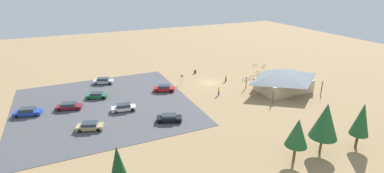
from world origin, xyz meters
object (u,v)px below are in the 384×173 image
pine_west (297,133)px  bicycle_green_edge_south (255,65)px  bicycle_yellow_edge_north (259,73)px  lot_sign (182,78)px  car_blue_far_end (28,112)px  car_red_mid_lot (164,88)px  bicycle_silver_yard_center (245,79)px  bicycle_teal_by_bin (252,77)px  car_tan_end_stall (90,126)px  bike_pavilion (284,78)px  car_white_near_entry (124,107)px  car_maroon_front_row (69,106)px  pine_mideast (119,172)px  pine_far_east (362,119)px  bicycle_blue_yard_right (258,76)px  bicycle_red_back_row (266,74)px  bicycle_black_near_porch (276,72)px  car_silver_inner_stall (103,81)px  visitor_by_pavilion (219,91)px  car_green_aisle_side (97,95)px  bicycle_purple_yard_front (264,66)px  car_black_by_curb (169,118)px  visitor_near_lot (226,78)px  trash_bin (195,72)px  pine_center (325,121)px

pine_west → bicycle_green_edge_south: bearing=-119.5°
bicycle_yellow_edge_north → lot_sign: bearing=-4.1°
car_blue_far_end → car_red_mid_lot: size_ratio=1.01×
bicycle_silver_yard_center → car_blue_far_end: (47.05, -0.67, 0.40)m
bicycle_teal_by_bin → car_tan_end_stall: bearing=14.6°
bike_pavilion → car_red_mid_lot: bike_pavilion is taller
bike_pavilion → car_white_near_entry: (34.50, -4.23, -2.15)m
car_maroon_front_row → pine_mideast: bearing=97.3°
car_red_mid_lot → car_tan_end_stall: car_red_mid_lot is taller
bicycle_teal_by_bin → car_white_near_entry: car_white_near_entry is taller
pine_far_east → bicycle_blue_yard_right: (-6.16, -32.34, -4.23)m
bicycle_blue_yard_right → bicycle_red_back_row: (-2.81, -0.27, -0.03)m
bicycle_green_edge_south → car_white_near_entry: car_white_near_entry is taller
bicycle_black_near_porch → car_silver_inner_stall: 44.01m
car_silver_inner_stall → visitor_by_pavilion: (-21.50, 17.44, 0.18)m
bicycle_green_edge_south → car_green_aisle_side: bearing=6.9°
bicycle_green_edge_south → bicycle_red_back_row: bearing=73.4°
car_maroon_front_row → car_white_near_entry: 10.66m
car_maroon_front_row → car_tan_end_stall: 10.38m
bicycle_purple_yard_front → car_green_aisle_side: bearing=4.2°
bicycle_teal_by_bin → car_blue_far_end: 49.30m
car_black_by_curb → visitor_by_pavilion: size_ratio=2.69×
bicycle_silver_yard_center → car_white_near_entry: 31.01m
visitor_near_lot → bicycle_blue_yard_right: bearing=174.8°
pine_far_east → bicycle_black_near_porch: pine_far_east is taller
car_red_mid_lot → car_green_aisle_side: 14.26m
bicycle_silver_yard_center → bicycle_red_back_row: bearing=-170.6°
trash_bin → pine_west: bearing=84.0°
bicycle_black_near_porch → bicycle_red_back_row: bicycle_red_back_row is taller
bike_pavilion → car_silver_inner_stall: bike_pavilion is taller
bicycle_purple_yard_front → pine_west: bearing=57.6°
bicycle_black_near_porch → car_white_near_entry: (41.50, 6.44, 0.38)m
car_tan_end_stall → car_silver_inner_stall: 22.57m
bicycle_blue_yard_right → bicycle_green_edge_south: 9.74m
bicycle_purple_yard_front → bicycle_black_near_porch: bearing=89.6°
bicycle_teal_by_bin → car_black_by_curb: car_black_by_curb is taller
car_white_near_entry → car_silver_inner_stall: bearing=-85.8°
lot_sign → car_red_mid_lot: lot_sign is taller
car_red_mid_lot → car_green_aisle_side: size_ratio=1.07×
pine_center → car_black_by_curb: pine_center is taller
pine_mideast → car_green_aisle_side: 34.24m
car_red_mid_lot → car_tan_end_stall: 20.36m
car_red_mid_lot → car_silver_inner_stall: (11.52, -10.59, 0.00)m
bicycle_green_edge_south → visitor_by_pavilion: (19.87, 14.31, 0.55)m
car_green_aisle_side → bicycle_blue_yard_right: bearing=175.7°
trash_bin → pine_west: size_ratio=0.14×
car_tan_end_stall → pine_west: bearing=139.6°
pine_center → visitor_by_pavilion: pine_center is taller
car_black_by_curb → bicycle_blue_yard_right: bearing=-155.2°
pine_mideast → bicycle_green_edge_south: bearing=-139.3°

